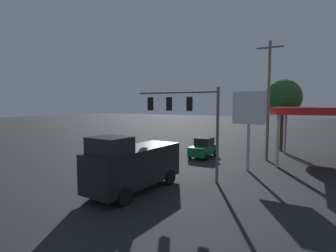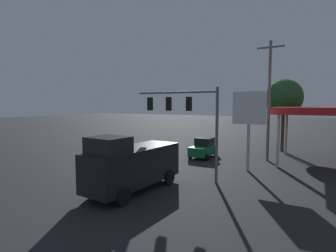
{
  "view_description": "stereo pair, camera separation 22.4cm",
  "coord_description": "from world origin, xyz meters",
  "views": [
    {
      "loc": [
        -11.2,
        18.03,
        5.35
      ],
      "look_at": [
        0.0,
        -2.0,
        3.44
      ],
      "focal_mm": 28.0,
      "sensor_mm": 36.0,
      "label": 1
    },
    {
      "loc": [
        -11.39,
        17.91,
        5.35
      ],
      "look_at": [
        0.0,
        -2.0,
        3.44
      ],
      "focal_mm": 28.0,
      "sensor_mm": 36.0,
      "label": 2
    }
  ],
  "objects": [
    {
      "name": "ground_plane",
      "position": [
        0.0,
        0.0,
        0.0
      ],
      "size": [
        200.0,
        200.0,
        0.0
      ],
      "primitive_type": "plane",
      "color": "black"
    },
    {
      "name": "traffic_signal_assembly",
      "position": [
        -3.16,
        1.08,
        4.8
      ],
      "size": [
        6.42,
        0.43,
        6.5
      ],
      "color": "slate",
      "rests_on": "ground"
    },
    {
      "name": "utility_pole",
      "position": [
        -7.38,
        -8.17,
        5.89
      ],
      "size": [
        2.4,
        0.26,
        11.2
      ],
      "color": "slate",
      "rests_on": "ground"
    },
    {
      "name": "price_sign",
      "position": [
        -6.67,
        -3.31,
        4.72
      ],
      "size": [
        2.59,
        0.27,
        6.35
      ],
      "color": "#B7B7BC",
      "rests_on": "ground"
    },
    {
      "name": "hatchback_crossing",
      "position": [
        -1.56,
        -6.52,
        0.95
      ],
      "size": [
        2.0,
        3.82,
        1.97
      ],
      "rotation": [
        0.0,
        0.0,
        1.56
      ],
      "color": "#0C592D",
      "rests_on": "ground"
    },
    {
      "name": "delivery_truck",
      "position": [
        -1.65,
        5.32,
        1.69
      ],
      "size": [
        2.93,
        6.94,
        3.58
      ],
      "rotation": [
        0.0,
        0.0,
        1.5
      ],
      "color": "black",
      "rests_on": "ground"
    },
    {
      "name": "street_tree",
      "position": [
        -8.02,
        -14.19,
        6.1
      ],
      "size": [
        4.07,
        4.07,
        8.17
      ],
      "color": "#4C331E",
      "rests_on": "ground"
    }
  ]
}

